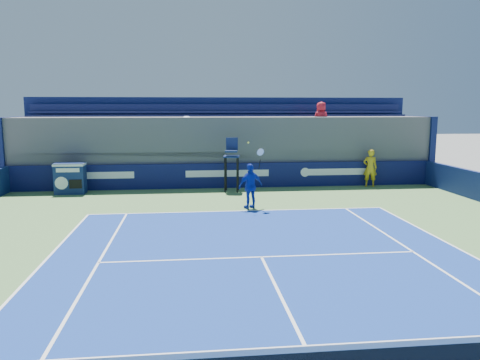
{
  "coord_description": "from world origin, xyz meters",
  "views": [
    {
      "loc": [
        -1.82,
        -5.11,
        3.85
      ],
      "look_at": [
        0.0,
        11.5,
        1.25
      ],
      "focal_mm": 35.0,
      "sensor_mm": 36.0,
      "label": 1
    }
  ],
  "objects": [
    {
      "name": "ball_person",
      "position": [
        6.96,
        16.67,
        0.93
      ],
      "size": [
        0.77,
        0.61,
        1.84
      ],
      "primitive_type": "imported",
      "rotation": [
        0.0,
        0.0,
        2.86
      ],
      "color": "gold",
      "rests_on": "apron"
    },
    {
      "name": "umpire_chair",
      "position": [
        0.12,
        16.12,
        1.53
      ],
      "size": [
        0.81,
        0.81,
        2.48
      ],
      "color": "black",
      "rests_on": "ground"
    },
    {
      "name": "tennis_player",
      "position": [
        0.5,
        12.31,
        0.89
      ],
      "size": [
        1.1,
        0.78,
        2.57
      ],
      "color": "#142EA9",
      "rests_on": "apron"
    },
    {
      "name": "match_clock",
      "position": [
        -7.14,
        16.3,
        0.74
      ],
      "size": [
        1.32,
        0.73,
        1.4
      ],
      "color": "#102050",
      "rests_on": "ground"
    },
    {
      "name": "stadium_seating",
      "position": [
        0.02,
        19.15,
        1.83
      ],
      "size": [
        21.0,
        4.05,
        4.4
      ],
      "color": "#4D4D52",
      "rests_on": "ground"
    },
    {
      "name": "back_hoarding",
      "position": [
        0.0,
        17.1,
        0.6
      ],
      "size": [
        20.4,
        0.21,
        1.2
      ],
      "color": "#0C1044",
      "rests_on": "ground"
    }
  ]
}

